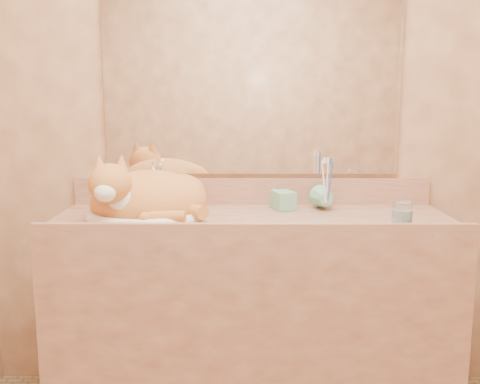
{
  "coord_description": "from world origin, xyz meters",
  "views": [
    {
      "loc": [
        -0.04,
        -1.4,
        1.31
      ],
      "look_at": [
        -0.05,
        0.7,
        0.95
      ],
      "focal_mm": 40.0,
      "sensor_mm": 36.0,
      "label": 1
    }
  ],
  "objects_px": {
    "cat": "(144,196)",
    "soap_dispenser": "(289,191)",
    "sink_basin": "(146,199)",
    "water_glass": "(402,214)",
    "vanity_counter": "(252,315)",
    "toothbrush_cup": "(327,201)"
  },
  "relations": [
    {
      "from": "vanity_counter",
      "to": "soap_dispenser",
      "type": "xyz_separation_m",
      "value": [
        0.15,
        0.09,
        0.51
      ]
    },
    {
      "from": "soap_dispenser",
      "to": "water_glass",
      "type": "xyz_separation_m",
      "value": [
        0.39,
        -0.29,
        -0.03
      ]
    },
    {
      "from": "cat",
      "to": "sink_basin",
      "type": "bearing_deg",
      "value": -70.89
    },
    {
      "from": "toothbrush_cup",
      "to": "soap_dispenser",
      "type": "bearing_deg",
      "value": -177.27
    },
    {
      "from": "vanity_counter",
      "to": "sink_basin",
      "type": "distance_m",
      "value": 0.66
    },
    {
      "from": "cat",
      "to": "water_glass",
      "type": "xyz_separation_m",
      "value": [
        0.98,
        -0.19,
        -0.03
      ]
    },
    {
      "from": "sink_basin",
      "to": "soap_dispenser",
      "type": "distance_m",
      "value": 0.59
    },
    {
      "from": "soap_dispenser",
      "to": "water_glass",
      "type": "distance_m",
      "value": 0.49
    },
    {
      "from": "cat",
      "to": "soap_dispenser",
      "type": "height_order",
      "value": "cat"
    },
    {
      "from": "vanity_counter",
      "to": "soap_dispenser",
      "type": "relative_size",
      "value": 9.06
    },
    {
      "from": "sink_basin",
      "to": "water_glass",
      "type": "bearing_deg",
      "value": -13.34
    },
    {
      "from": "cat",
      "to": "toothbrush_cup",
      "type": "bearing_deg",
      "value": 1.36
    },
    {
      "from": "cat",
      "to": "soap_dispenser",
      "type": "xyz_separation_m",
      "value": [
        0.59,
        0.09,
        0.0
      ]
    },
    {
      "from": "water_glass",
      "to": "cat",
      "type": "bearing_deg",
      "value": 168.81
    },
    {
      "from": "vanity_counter",
      "to": "water_glass",
      "type": "relative_size",
      "value": 18.31
    },
    {
      "from": "soap_dispenser",
      "to": "water_glass",
      "type": "bearing_deg",
      "value": -53.45
    },
    {
      "from": "cat",
      "to": "soap_dispenser",
      "type": "relative_size",
      "value": 2.72
    },
    {
      "from": "sink_basin",
      "to": "toothbrush_cup",
      "type": "relative_size",
      "value": 4.69
    },
    {
      "from": "vanity_counter",
      "to": "soap_dispenser",
      "type": "height_order",
      "value": "soap_dispenser"
    },
    {
      "from": "water_glass",
      "to": "sink_basin",
      "type": "bearing_deg",
      "value": 169.55
    },
    {
      "from": "vanity_counter",
      "to": "sink_basin",
      "type": "relative_size",
      "value": 3.38
    },
    {
      "from": "sink_basin",
      "to": "cat",
      "type": "height_order",
      "value": "cat"
    }
  ]
}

